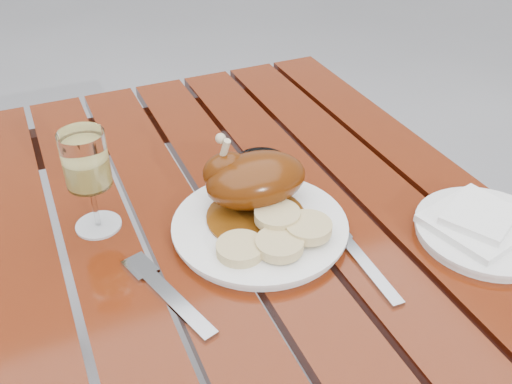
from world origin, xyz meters
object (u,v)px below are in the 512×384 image
dinner_plate (260,227)px  wine_glass (90,182)px  ashtray (261,167)px  side_plate (486,231)px

dinner_plate → wine_glass: size_ratio=1.62×
dinner_plate → ashtray: size_ratio=2.86×
dinner_plate → ashtray: bearing=64.9°
wine_glass → ashtray: wine_glass is taller
dinner_plate → side_plate: (0.31, -0.15, -0.00)m
dinner_plate → side_plate: 0.34m
wine_glass → ashtray: bearing=7.1°
dinner_plate → wine_glass: 0.26m
wine_glass → side_plate: (0.53, -0.26, -0.07)m
dinner_plate → side_plate: bearing=-25.5°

